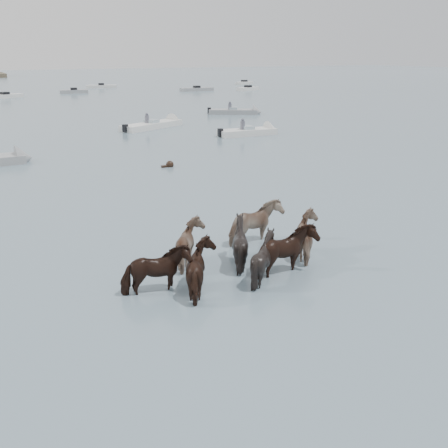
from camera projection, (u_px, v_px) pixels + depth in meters
name	position (u px, v px, depth m)	size (l,w,h in m)	color
ground	(189.00, 296.00, 13.08)	(400.00, 400.00, 0.00)	slate
pony_herd	(243.00, 251.00, 14.61)	(6.91, 3.86, 1.66)	black
swimming_pony	(169.00, 165.00, 27.95)	(0.72, 0.44, 0.44)	black
motorboat_c	(158.00, 124.00, 42.95)	(6.64, 4.34, 1.92)	silver
motorboat_d	(255.00, 132.00, 38.98)	(5.24, 1.92, 1.92)	silver
motorboat_e	(241.00, 112.00, 52.16)	(5.53, 4.22, 1.92)	gray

